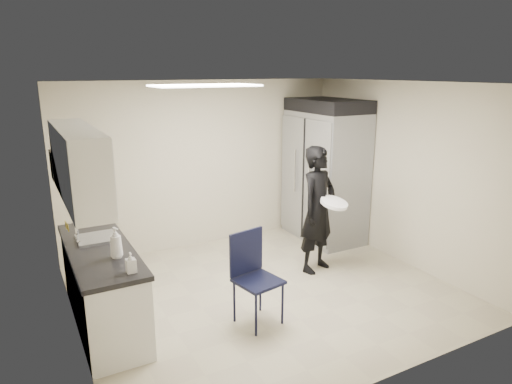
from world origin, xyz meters
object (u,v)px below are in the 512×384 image
commercial_fridge (325,176)px  man_tuxedo (318,210)px  folding_chair (258,281)px  lower_counter (103,288)px

commercial_fridge → man_tuxedo: commercial_fridge is taller
man_tuxedo → commercial_fridge: bearing=29.8°
commercial_fridge → folding_chair: (-2.27, -1.87, -0.55)m
lower_counter → man_tuxedo: (2.92, 0.06, 0.45)m
commercial_fridge → lower_counter: bearing=-164.1°
lower_counter → folding_chair: folding_chair is taller
lower_counter → man_tuxedo: size_ratio=1.08×
commercial_fridge → folding_chair: commercial_fridge is taller
lower_counter → folding_chair: 1.71m
folding_chair → man_tuxedo: 1.69m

